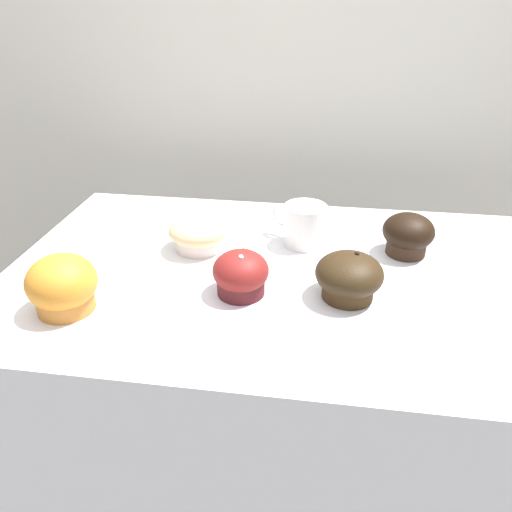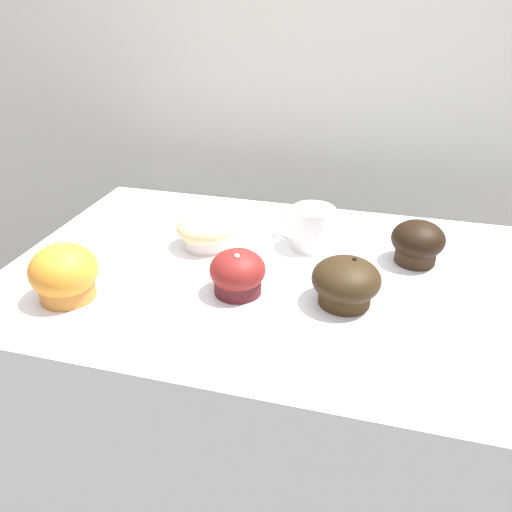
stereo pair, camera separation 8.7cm
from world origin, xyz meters
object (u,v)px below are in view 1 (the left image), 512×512
object	(u,v)px
muffin_back_left	(349,277)
muffin_front_left	(408,234)
coffee_cup	(304,224)
muffin_back_right	(198,233)
muffin_front_center	(241,274)
muffin_front_right	(62,286)

from	to	relation	value
muffin_back_left	muffin_front_left	world-z (taller)	same
coffee_cup	muffin_back_right	bearing A→B (deg)	-165.49
muffin_front_center	coffee_cup	world-z (taller)	coffee_cup
muffin_front_center	muffin_front_right	world-z (taller)	muffin_front_right
muffin_front_left	coffee_cup	bearing A→B (deg)	176.25
muffin_back_left	muffin_front_right	size ratio (longest dim) A/B	1.02
muffin_front_left	muffin_back_left	bearing A→B (deg)	-123.59
muffin_back_left	muffin_front_left	xyz separation A→B (m)	(0.11, 0.17, 0.00)
muffin_front_right	coffee_cup	distance (m)	0.47
muffin_front_center	coffee_cup	distance (m)	0.22
muffin_back_left	muffin_front_right	xyz separation A→B (m)	(-0.45, -0.10, 0.01)
coffee_cup	muffin_front_left	bearing A→B (deg)	-3.75
muffin_back_left	muffin_front_right	bearing A→B (deg)	-167.16
muffin_back_right	muffin_front_left	bearing A→B (deg)	5.60
muffin_back_left	coffee_cup	xyz separation A→B (m)	(-0.09, 0.19, 0.01)
muffin_back_right	muffin_front_right	bearing A→B (deg)	-124.25
muffin_back_left	muffin_front_right	world-z (taller)	muffin_front_right
muffin_front_center	muffin_front_left	size ratio (longest dim) A/B	0.96
muffin_back_left	muffin_front_left	distance (m)	0.21
muffin_front_right	coffee_cup	xyz separation A→B (m)	(0.37, 0.29, -0.00)
muffin_front_center	muffin_back_right	size ratio (longest dim) A/B	0.82
muffin_front_center	muffin_front_right	xyz separation A→B (m)	(-0.27, -0.09, 0.01)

